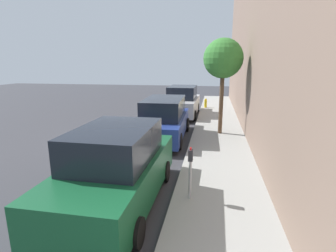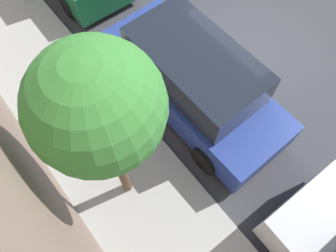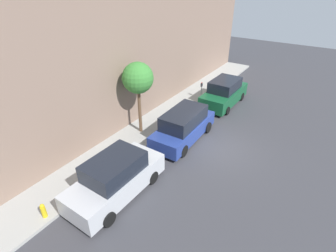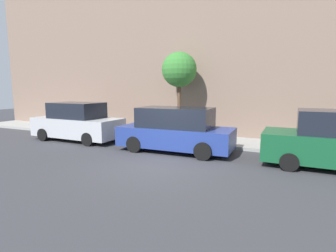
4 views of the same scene
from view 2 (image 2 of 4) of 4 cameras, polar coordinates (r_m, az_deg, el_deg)
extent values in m
plane|color=#38383D|center=(9.56, 13.61, 12.21)|extent=(60.00, 60.00, 0.00)
cube|color=#9E9E99|center=(7.87, -11.15, -4.10)|extent=(2.46, 32.00, 0.15)
cylinder|color=black|center=(10.47, -16.92, 19.28)|extent=(0.22, 0.61, 0.61)
cube|color=navy|center=(7.90, 4.31, 6.82)|extent=(2.01, 4.94, 0.84)
cube|color=black|center=(7.22, 4.77, 10.49)|extent=(1.74, 3.14, 0.84)
cylinder|color=black|center=(8.11, 16.01, 1.69)|extent=(0.22, 0.70, 0.70)
cylinder|color=black|center=(7.38, 6.44, -5.88)|extent=(0.22, 0.70, 0.70)
cylinder|color=black|center=(9.18, 2.30, 14.97)|extent=(0.22, 0.70, 0.70)
cylinder|color=black|center=(8.54, -7.20, 9.27)|extent=(0.22, 0.70, 0.70)
cylinder|color=brown|center=(5.98, -8.61, -6.42)|extent=(0.19, 0.19, 3.03)
sphere|color=#387F33|center=(4.17, -12.33, 3.21)|extent=(1.81, 1.81, 1.81)
camera|label=1|loc=(15.23, -43.70, 37.03)|focal=28.00mm
camera|label=3|loc=(13.28, 97.81, 0.11)|focal=28.00mm
camera|label=4|loc=(15.95, 29.83, 41.56)|focal=28.00mm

